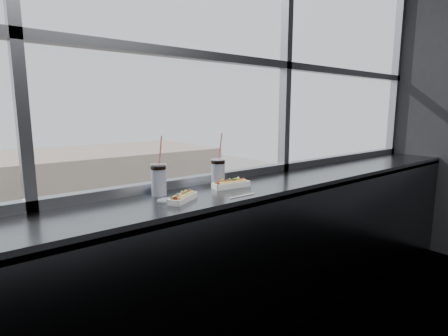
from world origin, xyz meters
TOP-DOWN VIEW (x-y plane):
  - wall_back_lower at (0.00, 1.50)m, footprint 6.00×0.00m
  - window_glass at (0.00, 1.52)m, footprint 6.00×0.00m
  - window_mullions at (0.00, 1.50)m, footprint 6.00×0.08m
  - counter at (0.00, 1.23)m, footprint 6.00×0.55m
  - counter_fascia at (0.00, 0.97)m, footprint 6.00×0.04m
  - hotdog_tray_left at (-0.27, 1.15)m, footprint 0.25×0.19m
  - hotdog_tray_right at (0.19, 1.25)m, footprint 0.28×0.13m
  - soda_cup_left at (-0.30, 1.37)m, footprint 0.10×0.10m
  - soda_cup_right at (0.13, 1.32)m, footprint 0.10×0.10m
  - loose_straw at (0.08, 1.02)m, footprint 0.20×0.01m
  - wrapper at (-0.36, 1.20)m, footprint 0.10×0.07m
  - car_far_b at (2.62, 25.50)m, footprint 2.74×6.39m
  - car_near_e at (15.63, 17.50)m, footprint 3.40×6.64m
  - pedestrian_c at (3.43, 30.60)m, footprint 0.77×1.02m
  - pedestrian_d at (10.45, 29.82)m, footprint 0.82×0.62m
  - tree_right at (11.32, 29.50)m, footprint 3.06×3.06m

SIDE VIEW (x-z plane):
  - pedestrian_d at x=10.45m, z-range -10.96..-9.11m
  - car_far_b at x=2.62m, z-range -10.94..-8.82m
  - car_near_e at x=15.63m, z-range -10.94..-8.82m
  - pedestrian_c at x=3.43m, z-range -10.96..-8.66m
  - tree_right at x=11.32m, z-range -10.15..-5.37m
  - wall_back_lower at x=0.00m, z-range -2.45..3.55m
  - counter_fascia at x=0.00m, z-range 0.03..1.07m
  - counter at x=0.00m, z-range 1.04..1.10m
  - loose_straw at x=0.08m, z-range 1.10..1.11m
  - wrapper at x=-0.36m, z-range 1.10..1.12m
  - hotdog_tray_left at x=-0.27m, z-range 1.09..1.15m
  - hotdog_tray_right at x=0.19m, z-range 1.09..1.16m
  - soda_cup_left at x=-0.30m, z-range 1.02..1.40m
  - soda_cup_right at x=0.13m, z-range 1.02..1.40m
  - window_glass at x=0.00m, z-range -0.70..5.30m
  - window_mullions at x=0.00m, z-range 1.10..3.50m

